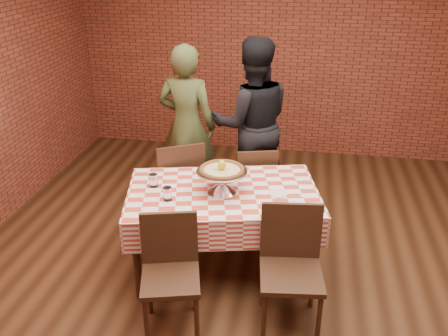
{
  "coord_description": "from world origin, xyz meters",
  "views": [
    {
      "loc": [
        0.22,
        -3.15,
        2.62
      ],
      "look_at": [
        -0.4,
        0.36,
        0.93
      ],
      "focal_mm": 38.31,
      "sensor_mm": 36.0,
      "label": 1
    }
  ],
  "objects_px": {
    "water_glass_right": "(153,180)",
    "pizza": "(222,170)",
    "chair_far_right": "(254,184)",
    "diner_black": "(252,124)",
    "pizza_stand": "(222,181)",
    "diner_olive": "(187,126)",
    "water_glass_left": "(167,194)",
    "chair_near_left": "(171,280)",
    "condiment_caddy": "(233,169)",
    "table": "(223,230)",
    "chair_far_left": "(178,182)",
    "chair_near_right": "(291,274)"
  },
  "relations": [
    {
      "from": "pizza_stand",
      "to": "pizza",
      "type": "height_order",
      "value": "pizza"
    },
    {
      "from": "chair_far_left",
      "to": "chair_far_right",
      "type": "xyz_separation_m",
      "value": [
        0.75,
        0.15,
        -0.04
      ]
    },
    {
      "from": "pizza",
      "to": "condiment_caddy",
      "type": "bearing_deg",
      "value": 82.47
    },
    {
      "from": "chair_far_right",
      "to": "diner_black",
      "type": "height_order",
      "value": "diner_black"
    },
    {
      "from": "chair_far_right",
      "to": "condiment_caddy",
      "type": "bearing_deg",
      "value": 59.38
    },
    {
      "from": "chair_near_left",
      "to": "chair_far_right",
      "type": "distance_m",
      "value": 1.65
    },
    {
      "from": "pizza",
      "to": "diner_olive",
      "type": "relative_size",
      "value": 0.21
    },
    {
      "from": "pizza_stand",
      "to": "chair_near_left",
      "type": "xyz_separation_m",
      "value": [
        -0.23,
        -0.79,
        -0.41
      ]
    },
    {
      "from": "diner_olive",
      "to": "chair_near_left",
      "type": "bearing_deg",
      "value": 107.08
    },
    {
      "from": "pizza_stand",
      "to": "chair_far_right",
      "type": "relative_size",
      "value": 0.49
    },
    {
      "from": "condiment_caddy",
      "to": "pizza_stand",
      "type": "bearing_deg",
      "value": -127.93
    },
    {
      "from": "water_glass_left",
      "to": "pizza",
      "type": "bearing_deg",
      "value": 28.07
    },
    {
      "from": "diner_olive",
      "to": "condiment_caddy",
      "type": "bearing_deg",
      "value": 132.09
    },
    {
      "from": "chair_near_left",
      "to": "diner_black",
      "type": "bearing_deg",
      "value": 66.42
    },
    {
      "from": "water_glass_right",
      "to": "condiment_caddy",
      "type": "xyz_separation_m",
      "value": [
        0.62,
        0.31,
        0.01
      ]
    },
    {
      "from": "pizza_stand",
      "to": "water_glass_right",
      "type": "xyz_separation_m",
      "value": [
        -0.58,
        -0.01,
        -0.04
      ]
    },
    {
      "from": "water_glass_right",
      "to": "chair_near_right",
      "type": "xyz_separation_m",
      "value": [
        1.2,
        -0.59,
        -0.35
      ]
    },
    {
      "from": "pizza",
      "to": "chair_near_left",
      "type": "bearing_deg",
      "value": -106.04
    },
    {
      "from": "pizza_stand",
      "to": "diner_olive",
      "type": "distance_m",
      "value": 1.33
    },
    {
      "from": "water_glass_right",
      "to": "chair_near_right",
      "type": "relative_size",
      "value": 0.12
    },
    {
      "from": "condiment_caddy",
      "to": "chair_far_right",
      "type": "height_order",
      "value": "condiment_caddy"
    },
    {
      "from": "table",
      "to": "pizza_stand",
      "type": "xyz_separation_m",
      "value": [
        -0.01,
        -0.01,
        0.48
      ]
    },
    {
      "from": "pizza_stand",
      "to": "water_glass_right",
      "type": "relative_size",
      "value": 3.79
    },
    {
      "from": "water_glass_left",
      "to": "water_glass_right",
      "type": "distance_m",
      "value": 0.27
    },
    {
      "from": "table",
      "to": "chair_near_left",
      "type": "height_order",
      "value": "chair_near_left"
    },
    {
      "from": "pizza_stand",
      "to": "chair_far_right",
      "type": "height_order",
      "value": "pizza_stand"
    },
    {
      "from": "water_glass_right",
      "to": "chair_near_right",
      "type": "distance_m",
      "value": 1.38
    },
    {
      "from": "chair_near_left",
      "to": "pizza_stand",
      "type": "bearing_deg",
      "value": 59.06
    },
    {
      "from": "condiment_caddy",
      "to": "chair_near_left",
      "type": "bearing_deg",
      "value": -134.14
    },
    {
      "from": "chair_far_left",
      "to": "diner_olive",
      "type": "distance_m",
      "value": 0.67
    },
    {
      "from": "pizza",
      "to": "water_glass_right",
      "type": "distance_m",
      "value": 0.6
    },
    {
      "from": "table",
      "to": "water_glass_left",
      "type": "distance_m",
      "value": 0.64
    },
    {
      "from": "chair_far_right",
      "to": "diner_olive",
      "type": "height_order",
      "value": "diner_olive"
    },
    {
      "from": "pizza_stand",
      "to": "diner_olive",
      "type": "height_order",
      "value": "diner_olive"
    },
    {
      "from": "pizza_stand",
      "to": "pizza",
      "type": "xyz_separation_m",
      "value": [
        0.0,
        0.0,
        0.1
      ]
    },
    {
      "from": "pizza_stand",
      "to": "pizza",
      "type": "distance_m",
      "value": 0.1
    },
    {
      "from": "water_glass_left",
      "to": "diner_black",
      "type": "relative_size",
      "value": 0.06
    },
    {
      "from": "pizza",
      "to": "diner_black",
      "type": "xyz_separation_m",
      "value": [
        0.09,
        1.27,
        -0.05
      ]
    },
    {
      "from": "water_glass_right",
      "to": "pizza",
      "type": "bearing_deg",
      "value": 0.71
    },
    {
      "from": "table",
      "to": "pizza",
      "type": "relative_size",
      "value": 4.23
    },
    {
      "from": "chair_near_right",
      "to": "condiment_caddy",
      "type": "bearing_deg",
      "value": 115.39
    },
    {
      "from": "chair_near_left",
      "to": "chair_far_left",
      "type": "xyz_separation_m",
      "value": [
        -0.34,
        1.45,
        0.02
      ]
    },
    {
      "from": "diner_olive",
      "to": "water_glass_right",
      "type": "bearing_deg",
      "value": 97.2
    },
    {
      "from": "diner_black",
      "to": "condiment_caddy",
      "type": "bearing_deg",
      "value": 71.88
    },
    {
      "from": "water_glass_right",
      "to": "diner_olive",
      "type": "bearing_deg",
      "value": 90.42
    },
    {
      "from": "water_glass_left",
      "to": "chair_far_right",
      "type": "height_order",
      "value": "water_glass_left"
    },
    {
      "from": "condiment_caddy",
      "to": "diner_olive",
      "type": "relative_size",
      "value": 0.07
    },
    {
      "from": "pizza",
      "to": "chair_near_right",
      "type": "distance_m",
      "value": 0.99
    },
    {
      "from": "chair_near_right",
      "to": "diner_black",
      "type": "bearing_deg",
      "value": 98.66
    },
    {
      "from": "water_glass_left",
      "to": "chair_near_left",
      "type": "distance_m",
      "value": 0.71
    }
  ]
}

